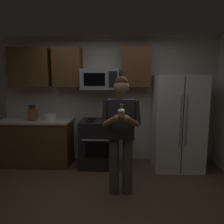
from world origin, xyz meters
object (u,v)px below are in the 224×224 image
(oven_range, at_px, (100,143))
(knife_block, at_px, (33,114))
(person, at_px, (121,129))
(refrigerator, at_px, (177,122))
(bowl_large_white, at_px, (50,117))
(microwave, at_px, (100,79))
(cupcake, at_px, (121,113))

(oven_range, relative_size, knife_block, 2.91)
(knife_block, xyz_separation_m, person, (1.74, -1.04, -0.04))
(oven_range, distance_m, refrigerator, 1.56)
(bowl_large_white, bearing_deg, person, -37.99)
(microwave, relative_size, cupcake, 4.26)
(refrigerator, bearing_deg, knife_block, 179.80)
(person, bearing_deg, knife_block, 149.10)
(oven_range, xyz_separation_m, knife_block, (-1.33, -0.03, 0.57))
(oven_range, bearing_deg, knife_block, -178.72)
(person, bearing_deg, bowl_large_white, 142.01)
(knife_block, bearing_deg, microwave, 6.40)
(oven_range, xyz_separation_m, refrigerator, (1.50, -0.04, 0.44))
(microwave, height_order, knife_block, microwave)
(refrigerator, relative_size, person, 1.02)
(refrigerator, height_order, cupcake, refrigerator)
(knife_block, distance_m, bowl_large_white, 0.33)
(microwave, bearing_deg, knife_block, -173.60)
(person, height_order, cupcake, person)
(oven_range, height_order, microwave, microwave)
(cupcake, bearing_deg, bowl_large_white, 134.63)
(refrigerator, bearing_deg, oven_range, 178.50)
(cupcake, bearing_deg, refrigerator, 51.43)
(refrigerator, relative_size, knife_block, 5.63)
(oven_range, xyz_separation_m, microwave, (0.00, 0.12, 1.26))
(knife_block, bearing_deg, person, -30.90)
(refrigerator, bearing_deg, microwave, 173.97)
(oven_range, relative_size, refrigerator, 0.52)
(refrigerator, bearing_deg, bowl_large_white, 178.28)
(microwave, height_order, refrigerator, microwave)
(oven_range, bearing_deg, bowl_large_white, 177.96)
(microwave, xyz_separation_m, bowl_large_white, (-1.00, -0.08, -0.74))
(microwave, distance_m, knife_block, 1.50)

